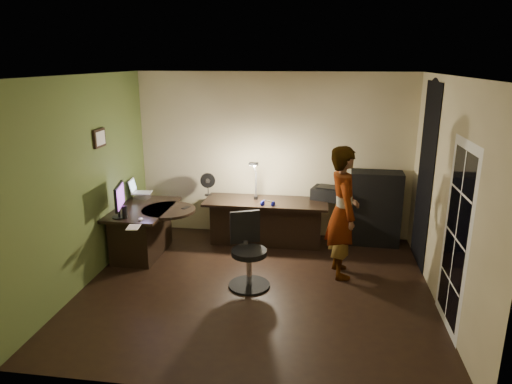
# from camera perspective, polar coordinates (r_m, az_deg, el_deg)

# --- Properties ---
(floor) EXTENTS (4.50, 4.00, 0.01)m
(floor) POSITION_cam_1_polar(r_m,az_deg,el_deg) (6.11, -0.02, -11.92)
(floor) COLOR black
(floor) RESTS_ON ground
(ceiling) EXTENTS (4.50, 4.00, 0.01)m
(ceiling) POSITION_cam_1_polar(r_m,az_deg,el_deg) (5.39, -0.02, 14.40)
(ceiling) COLOR silver
(ceiling) RESTS_ON floor
(wall_back) EXTENTS (4.50, 0.01, 2.70)m
(wall_back) POSITION_cam_1_polar(r_m,az_deg,el_deg) (7.53, 2.18, 4.53)
(wall_back) COLOR #C2B58B
(wall_back) RESTS_ON floor
(wall_front) EXTENTS (4.50, 0.01, 2.70)m
(wall_front) POSITION_cam_1_polar(r_m,az_deg,el_deg) (3.74, -4.48, -7.92)
(wall_front) COLOR #C2B58B
(wall_front) RESTS_ON floor
(wall_left) EXTENTS (0.01, 4.00, 2.70)m
(wall_left) POSITION_cam_1_polar(r_m,az_deg,el_deg) (6.32, -20.71, 1.18)
(wall_left) COLOR #C2B58B
(wall_left) RESTS_ON floor
(wall_right) EXTENTS (0.01, 4.00, 2.70)m
(wall_right) POSITION_cam_1_polar(r_m,az_deg,el_deg) (5.74, 22.86, -0.51)
(wall_right) COLOR #C2B58B
(wall_right) RESTS_ON floor
(green_wall_overlay) EXTENTS (0.00, 4.00, 2.70)m
(green_wall_overlay) POSITION_cam_1_polar(r_m,az_deg,el_deg) (6.31, -20.59, 1.17)
(green_wall_overlay) COLOR #4D602C
(green_wall_overlay) RESTS_ON floor
(arched_doorway) EXTENTS (0.01, 0.90, 2.60)m
(arched_doorway) POSITION_cam_1_polar(r_m,az_deg,el_deg) (6.83, 20.40, 1.85)
(arched_doorway) COLOR black
(arched_doorway) RESTS_ON floor
(french_door) EXTENTS (0.02, 0.92, 2.10)m
(french_door) POSITION_cam_1_polar(r_m,az_deg,el_deg) (5.32, 23.72, -5.29)
(french_door) COLOR white
(french_door) RESTS_ON floor
(framed_picture) EXTENTS (0.04, 0.30, 0.25)m
(framed_picture) POSITION_cam_1_polar(r_m,az_deg,el_deg) (6.59, -19.02, 6.39)
(framed_picture) COLOR black
(framed_picture) RESTS_ON wall_left
(desk_left) EXTENTS (0.81, 1.30, 0.74)m
(desk_left) POSITION_cam_1_polar(r_m,az_deg,el_deg) (7.15, -13.76, -4.78)
(desk_left) COLOR black
(desk_left) RESTS_ON floor
(desk_right) EXTENTS (1.95, 0.69, 0.73)m
(desk_right) POSITION_cam_1_polar(r_m,az_deg,el_deg) (7.32, 1.23, -3.84)
(desk_right) COLOR black
(desk_right) RESTS_ON floor
(cabinet) EXTENTS (0.81, 0.42, 1.19)m
(cabinet) POSITION_cam_1_polar(r_m,az_deg,el_deg) (7.52, 14.64, -1.97)
(cabinet) COLOR black
(cabinet) RESTS_ON floor
(laptop_stand) EXTENTS (0.24, 0.21, 0.09)m
(laptop_stand) POSITION_cam_1_polar(r_m,az_deg,el_deg) (7.50, -14.05, -0.44)
(laptop_stand) COLOR silver
(laptop_stand) RESTS_ON desk_left
(laptop) EXTENTS (0.35, 0.33, 0.22)m
(laptop) POSITION_cam_1_polar(r_m,az_deg,el_deg) (7.46, -14.13, 0.67)
(laptop) COLOR silver
(laptop) RESTS_ON laptop_stand
(monitor) EXTENTS (0.23, 0.54, 0.35)m
(monitor) POSITION_cam_1_polar(r_m,az_deg,el_deg) (6.65, -16.78, -1.65)
(monitor) COLOR black
(monitor) RESTS_ON desk_left
(mouse) EXTENTS (0.08, 0.10, 0.04)m
(mouse) POSITION_cam_1_polar(r_m,az_deg,el_deg) (6.50, -14.24, -3.31)
(mouse) COLOR silver
(mouse) RESTS_ON desk_left
(phone) EXTENTS (0.12, 0.16, 0.01)m
(phone) POSITION_cam_1_polar(r_m,az_deg,el_deg) (6.91, -8.77, -1.94)
(phone) COLOR black
(phone) RESTS_ON desk_left
(pen) EXTENTS (0.06, 0.12, 0.01)m
(pen) POSITION_cam_1_polar(r_m,az_deg,el_deg) (6.49, -10.61, -3.22)
(pen) COLOR black
(pen) RESTS_ON desk_left
(speaker) EXTENTS (0.09, 0.09, 0.18)m
(speaker) POSITION_cam_1_polar(r_m,az_deg,el_deg) (6.61, -16.09, -2.44)
(speaker) COLOR black
(speaker) RESTS_ON desk_left
(notepad) EXTENTS (0.19, 0.24, 0.01)m
(notepad) POSITION_cam_1_polar(r_m,az_deg,el_deg) (6.26, -15.07, -4.27)
(notepad) COLOR silver
(notepad) RESTS_ON desk_left
(desk_fan) EXTENTS (0.27, 0.20, 0.38)m
(desk_fan) POSITION_cam_1_polar(r_m,az_deg,el_deg) (7.53, -6.03, 0.98)
(desk_fan) COLOR black
(desk_fan) RESTS_ON desk_right
(headphones) EXTENTS (0.22, 0.16, 0.10)m
(headphones) POSITION_cam_1_polar(r_m,az_deg,el_deg) (6.96, 1.49, -1.39)
(headphones) COLOR #0A1187
(headphones) RESTS_ON desk_right
(printer) EXTENTS (0.56, 0.49, 0.21)m
(printer) POSITION_cam_1_polar(r_m,az_deg,el_deg) (7.38, 8.96, -0.11)
(printer) COLOR black
(printer) RESTS_ON desk_right
(desk_lamp) EXTENTS (0.26, 0.36, 0.71)m
(desk_lamp) POSITION_cam_1_polar(r_m,az_deg,el_deg) (7.20, -0.00, 1.72)
(desk_lamp) COLOR black
(desk_lamp) RESTS_ON desk_right
(office_chair) EXTENTS (0.72, 0.72, 0.97)m
(office_chair) POSITION_cam_1_polar(r_m,az_deg,el_deg) (5.93, -0.87, -7.53)
(office_chair) COLOR black
(office_chair) RESTS_ON floor
(person) EXTENTS (0.55, 0.72, 1.81)m
(person) POSITION_cam_1_polar(r_m,az_deg,el_deg) (6.23, 10.80, -2.51)
(person) COLOR #D8A88C
(person) RESTS_ON floor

